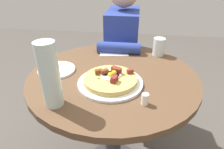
# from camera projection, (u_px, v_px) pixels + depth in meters

# --- Properties ---
(dining_table) EXTENTS (0.83, 0.83, 0.73)m
(dining_table) POSITION_uv_depth(u_px,v_px,m) (113.00, 101.00, 1.03)
(dining_table) COLOR brown
(dining_table) RESTS_ON ground_plane
(person_seated) EXTENTS (0.51, 0.28, 1.14)m
(person_seated) POSITION_uv_depth(u_px,v_px,m) (122.00, 65.00, 1.52)
(person_seated) COLOR #2D2D33
(person_seated) RESTS_ON ground_plane
(pizza_plate) EXTENTS (0.29, 0.29, 0.01)m
(pizza_plate) POSITION_uv_depth(u_px,v_px,m) (111.00, 83.00, 0.86)
(pizza_plate) COLOR white
(pizza_plate) RESTS_ON dining_table
(breakfast_pizza) EXTENTS (0.24, 0.24, 0.05)m
(breakfast_pizza) POSITION_uv_depth(u_px,v_px,m) (111.00, 78.00, 0.85)
(breakfast_pizza) COLOR tan
(breakfast_pizza) RESTS_ON pizza_plate
(bread_plate) EXTENTS (0.19, 0.19, 0.01)m
(bread_plate) POSITION_uv_depth(u_px,v_px,m) (57.00, 70.00, 0.96)
(bread_plate) COLOR white
(bread_plate) RESTS_ON dining_table
(napkin) EXTENTS (0.16, 0.19, 0.00)m
(napkin) POSITION_uv_depth(u_px,v_px,m) (114.00, 52.00, 1.18)
(napkin) COLOR white
(napkin) RESTS_ON dining_table
(fork) EXTENTS (0.04, 0.18, 0.00)m
(fork) POSITION_uv_depth(u_px,v_px,m) (114.00, 52.00, 1.16)
(fork) COLOR silver
(fork) RESTS_ON napkin
(knife) EXTENTS (0.04, 0.18, 0.00)m
(knife) POSITION_uv_depth(u_px,v_px,m) (114.00, 50.00, 1.19)
(knife) COLOR silver
(knife) RESTS_ON napkin
(water_glass) EXTENTS (0.07, 0.07, 0.10)m
(water_glass) POSITION_uv_depth(u_px,v_px,m) (159.00, 47.00, 1.11)
(water_glass) COLOR silver
(water_glass) RESTS_ON dining_table
(water_bottle) EXTENTS (0.07, 0.07, 0.25)m
(water_bottle) POSITION_uv_depth(u_px,v_px,m) (50.00, 76.00, 0.67)
(water_bottle) COLOR silver
(water_bottle) RESTS_ON dining_table
(salt_shaker) EXTENTS (0.03, 0.03, 0.05)m
(salt_shaker) POSITION_uv_depth(u_px,v_px,m) (145.00, 99.00, 0.72)
(salt_shaker) COLOR white
(salt_shaker) RESTS_ON dining_table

